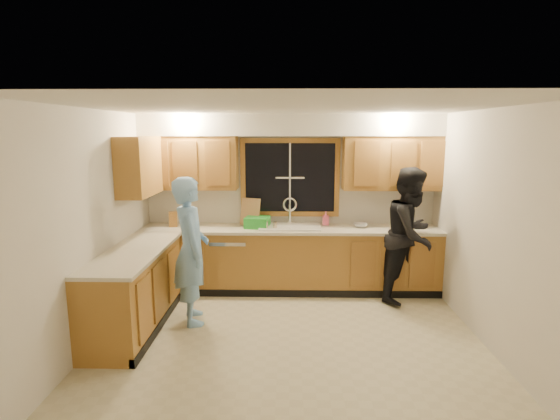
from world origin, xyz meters
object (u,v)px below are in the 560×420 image
at_px(dishwasher, 231,262).
at_px(man, 191,250).
at_px(stove, 116,309).
at_px(sink, 290,231).
at_px(soap_bottle, 326,218).
at_px(knife_block, 173,219).
at_px(bowl, 361,225).
at_px(dish_crate, 257,222).
at_px(woman, 411,235).

relative_size(dishwasher, man, 0.47).
xyz_separation_m(dishwasher, stove, (-0.95, -1.81, 0.04)).
xyz_separation_m(sink, soap_bottle, (0.52, 0.19, 0.16)).
height_order(dishwasher, knife_block, knife_block).
distance_m(dishwasher, soap_bottle, 1.52).
relative_size(man, bowl, 8.59).
xyz_separation_m(dish_crate, bowl, (1.47, 0.05, -0.05)).
height_order(stove, dish_crate, dish_crate).
distance_m(sink, dish_crate, 0.48).
bearing_deg(stove, dishwasher, 62.31).
bearing_deg(soap_bottle, dishwasher, -171.49).
relative_size(sink, dishwasher, 1.05).
height_order(knife_block, soap_bottle, knife_block).
bearing_deg(stove, bowl, 33.76).
bearing_deg(sink, bowl, 3.02).
distance_m(stove, man, 1.06).
bearing_deg(dishwasher, woman, -7.53).
relative_size(woman, bowl, 8.85).
bearing_deg(dish_crate, sink, -0.49).
bearing_deg(stove, soap_bottle, 40.95).
distance_m(woman, soap_bottle, 1.22).
height_order(sink, stove, sink).
distance_m(dishwasher, man, 1.21).
height_order(dishwasher, soap_bottle, soap_bottle).
height_order(soap_bottle, bowl, soap_bottle).
height_order(knife_block, dish_crate, knife_block).
height_order(stove, woman, woman).
bearing_deg(knife_block, dishwasher, -18.87).
xyz_separation_m(man, woman, (2.78, 0.74, 0.03)).
bearing_deg(dish_crate, dishwasher, -177.27).
relative_size(dishwasher, dish_crate, 2.52).
distance_m(sink, woman, 1.65).
xyz_separation_m(man, bowl, (2.18, 1.14, 0.07)).
xyz_separation_m(dishwasher, dish_crate, (0.39, 0.02, 0.59)).
relative_size(dish_crate, soap_bottle, 1.63).
relative_size(dishwasher, stove, 0.91).
xyz_separation_m(dishwasher, woman, (2.47, -0.33, 0.49)).
distance_m(man, woman, 2.88).
bearing_deg(sink, soap_bottle, 20.05).
height_order(man, soap_bottle, man).
bearing_deg(dish_crate, soap_bottle, 10.76).
bearing_deg(woman, dish_crate, 119.79).
xyz_separation_m(soap_bottle, bowl, (0.49, -0.14, -0.07)).
bearing_deg(bowl, man, -152.40).
distance_m(man, dish_crate, 1.30).
bearing_deg(bowl, soap_bottle, 164.21).
distance_m(soap_bottle, bowl, 0.51).
relative_size(stove, bowl, 4.41).
xyz_separation_m(stove, soap_bottle, (2.32, 2.02, 0.57)).
height_order(man, bowl, man).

